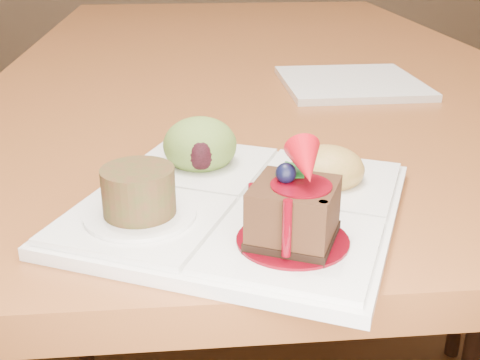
{
  "coord_description": "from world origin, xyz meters",
  "views": [
    {
      "loc": [
        -0.15,
        -1.27,
        1.01
      ],
      "look_at": [
        -0.11,
        -0.75,
        0.79
      ],
      "focal_mm": 45.0,
      "sensor_mm": 36.0,
      "label": 1
    }
  ],
  "objects": [
    {
      "name": "ground",
      "position": [
        0.0,
        0.0,
        0.0
      ],
      "size": [
        6.0,
        6.0,
        0.0
      ],
      "primitive_type": "plane",
      "color": "#583119"
    },
    {
      "name": "dining_table",
      "position": [
        0.0,
        0.0,
        0.68
      ],
      "size": [
        1.0,
        1.8,
        0.75
      ],
      "color": "brown",
      "rests_on": "ground"
    },
    {
      "name": "second_plate",
      "position": [
        0.13,
        -0.28,
        0.76
      ],
      "size": [
        0.23,
        0.23,
        0.01
      ],
      "primitive_type": "cube",
      "rotation": [
        0.0,
        0.0,
        0.01
      ],
      "color": "white",
      "rests_on": "dining_table"
    },
    {
      "name": "sampler_plate",
      "position": [
        -0.11,
        -0.74,
        0.77
      ],
      "size": [
        0.38,
        0.38,
        0.11
      ],
      "rotation": [
        0.0,
        0.0,
        -0.43
      ],
      "color": "white",
      "rests_on": "dining_table"
    }
  ]
}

